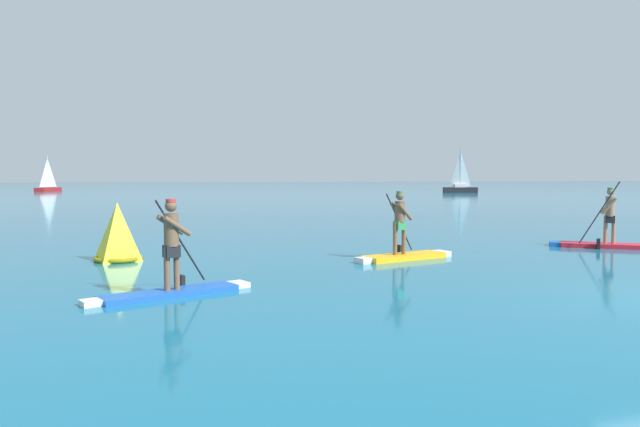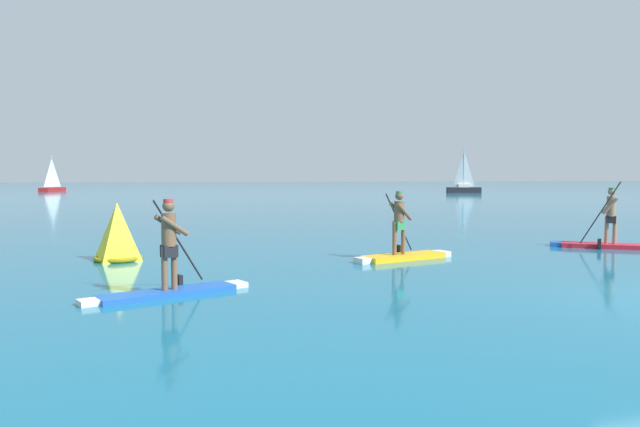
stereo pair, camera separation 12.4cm
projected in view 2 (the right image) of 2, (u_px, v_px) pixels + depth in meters
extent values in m
cube|color=blue|center=(168.00, 293.00, 10.59)|extent=(2.51, 1.48, 0.10)
cube|color=white|center=(236.00, 284.00, 11.42)|extent=(0.44, 0.50, 0.10)
cube|color=white|center=(88.00, 302.00, 9.76)|extent=(0.42, 0.44, 0.10)
cylinder|color=brown|center=(174.00, 267.00, 10.64)|extent=(0.11, 0.11, 0.79)
cylinder|color=brown|center=(164.00, 268.00, 10.53)|extent=(0.11, 0.11, 0.79)
cube|color=black|center=(169.00, 251.00, 10.56)|extent=(0.32, 0.30, 0.22)
cylinder|color=brown|center=(169.00, 230.00, 10.54)|extent=(0.26, 0.26, 0.58)
sphere|color=brown|center=(168.00, 206.00, 10.51)|extent=(0.21, 0.21, 0.21)
cylinder|color=red|center=(168.00, 201.00, 10.50)|extent=(0.18, 0.18, 0.06)
cylinder|color=brown|center=(168.00, 225.00, 10.68)|extent=(0.51, 0.30, 0.41)
cylinder|color=brown|center=(175.00, 226.00, 10.44)|extent=(0.51, 0.30, 0.41)
cylinder|color=black|center=(178.00, 241.00, 11.08)|extent=(0.91, 0.42, 1.58)
cube|color=black|center=(179.00, 283.00, 11.13)|extent=(0.15, 0.22, 0.32)
cube|color=yellow|center=(403.00, 257.00, 15.16)|extent=(2.40, 1.32, 0.14)
cube|color=white|center=(441.00, 253.00, 15.84)|extent=(0.41, 0.54, 0.14)
cube|color=white|center=(362.00, 261.00, 14.49)|extent=(0.39, 0.48, 0.14)
cylinder|color=brown|center=(403.00, 238.00, 15.12)|extent=(0.11, 0.11, 0.83)
cylinder|color=brown|center=(395.00, 239.00, 14.97)|extent=(0.11, 0.11, 0.83)
cube|color=#338C4C|center=(399.00, 226.00, 15.03)|extent=(0.31, 0.29, 0.22)
cylinder|color=brown|center=(399.00, 212.00, 15.01)|extent=(0.26, 0.26, 0.53)
sphere|color=brown|center=(399.00, 196.00, 14.98)|extent=(0.21, 0.21, 0.21)
cylinder|color=#338C4C|center=(399.00, 192.00, 14.97)|extent=(0.18, 0.18, 0.06)
cylinder|color=brown|center=(397.00, 211.00, 15.16)|extent=(0.48, 0.22, 0.48)
cylinder|color=brown|center=(405.00, 212.00, 14.90)|extent=(0.48, 0.22, 0.48)
cylinder|color=black|center=(399.00, 222.00, 15.58)|extent=(0.87, 0.30, 1.54)
cube|color=black|center=(399.00, 251.00, 15.63)|extent=(0.13, 0.21, 0.32)
cube|color=red|center=(605.00, 246.00, 17.65)|extent=(2.44, 1.93, 0.13)
cube|color=blue|center=(556.00, 244.00, 18.09)|extent=(0.53, 0.59, 0.13)
cylinder|color=#997051|center=(606.00, 230.00, 17.61)|extent=(0.11, 0.11, 0.82)
cylinder|color=#997051|center=(615.00, 230.00, 17.54)|extent=(0.11, 0.11, 0.82)
cube|color=black|center=(611.00, 219.00, 17.56)|extent=(0.34, 0.33, 0.22)
cylinder|color=#997051|center=(611.00, 206.00, 17.53)|extent=(0.26, 0.26, 0.60)
sphere|color=#997051|center=(612.00, 192.00, 17.51)|extent=(0.21, 0.21, 0.21)
cylinder|color=#338C4C|center=(612.00, 189.00, 17.50)|extent=(0.18, 0.18, 0.06)
cylinder|color=#997051|center=(610.00, 206.00, 17.41)|extent=(0.38, 0.29, 0.54)
cylinder|color=#997051|center=(609.00, 206.00, 17.69)|extent=(0.38, 0.29, 0.54)
cylinder|color=black|center=(600.00, 213.00, 17.22)|extent=(0.89, 0.62, 1.85)
cube|color=black|center=(599.00, 244.00, 17.28)|extent=(0.18, 0.21, 0.32)
pyramid|color=yellow|center=(117.00, 231.00, 14.95)|extent=(1.32, 1.32, 1.48)
torus|color=olive|center=(118.00, 258.00, 14.99)|extent=(1.20, 1.20, 0.12)
cube|color=#A51E1E|center=(53.00, 189.00, 84.49)|extent=(2.78, 6.07, 0.56)
cylinder|color=#B2B2B7|center=(52.00, 171.00, 84.33)|extent=(0.12, 0.12, 4.57)
pyramid|color=white|center=(52.00, 173.00, 84.34)|extent=(1.27, 2.41, 4.08)
cube|color=black|center=(464.00, 190.00, 77.31)|extent=(4.52, 2.28, 0.71)
cylinder|color=#B2B2B7|center=(464.00, 167.00, 77.12)|extent=(0.12, 0.12, 5.21)
pyramid|color=white|center=(464.00, 169.00, 77.14)|extent=(1.76, 1.01, 4.66)
cube|color=silver|center=(464.00, 186.00, 77.28)|extent=(1.73, 1.20, 0.43)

